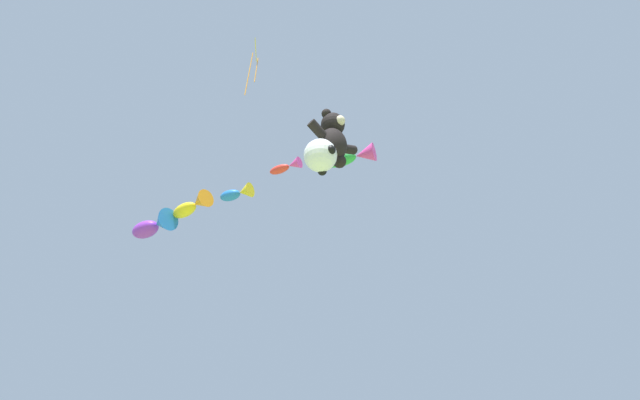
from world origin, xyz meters
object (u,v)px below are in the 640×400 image
object	(u,v)px
fish_kite_emerald	(352,157)
fish_kite_cobalt	(238,193)
fish_kite_goldfin	(192,206)
diamond_kite	(255,55)
fish_kite_crimson	(287,167)
fish_kite_violet	(154,226)
soccer_ball_kite	(321,156)
teddy_bear_kite	(333,138)

from	to	relation	value
fish_kite_emerald	fish_kite_cobalt	world-z (taller)	fish_kite_cobalt
fish_kite_goldfin	diamond_kite	size ratio (longest dim) A/B	0.81
fish_kite_cobalt	fish_kite_crimson	bearing A→B (deg)	-75.99
fish_kite_crimson	fish_kite_violet	size ratio (longest dim) A/B	0.57
fish_kite_goldfin	soccer_ball_kite	bearing A→B (deg)	-87.96
fish_kite_crimson	fish_kite_violet	xyz separation A→B (m)	(-2.31, 7.00, -0.66)
teddy_bear_kite	fish_kite_crimson	bearing A→B (deg)	81.20
teddy_bear_kite	soccer_ball_kite	size ratio (longest dim) A/B	1.94
fish_kite_cobalt	teddy_bear_kite	bearing A→B (deg)	-88.59
fish_kite_emerald	fish_kite_violet	bearing A→B (deg)	109.82
fish_kite_goldfin	fish_kite_violet	bearing A→B (deg)	108.31
fish_kite_emerald	fish_kite_goldfin	bearing A→B (deg)	110.26
fish_kite_crimson	diamond_kite	size ratio (longest dim) A/B	0.50
fish_kite_crimson	fish_kite_goldfin	xyz separation A→B (m)	(-1.59, 4.81, -0.28)
teddy_bear_kite	diamond_kite	size ratio (longest dim) A/B	0.76
fish_kite_crimson	fish_kite_cobalt	xyz separation A→B (m)	(-0.64, 2.57, -0.30)
diamond_kite	teddy_bear_kite	bearing A→B (deg)	-23.14
soccer_ball_kite	fish_kite_violet	bearing A→B (deg)	95.59
teddy_bear_kite	fish_kite_violet	world-z (taller)	teddy_bear_kite
fish_kite_cobalt	diamond_kite	world-z (taller)	diamond_kite
soccer_ball_kite	diamond_kite	world-z (taller)	diamond_kite
fish_kite_violet	fish_kite_emerald	bearing A→B (deg)	-70.18
fish_kite_crimson	diamond_kite	xyz separation A→B (m)	(-3.27, -2.04, 2.28)
teddy_bear_kite	fish_kite_violet	bearing A→B (deg)	100.07
fish_kite_cobalt	fish_kite_goldfin	xyz separation A→B (m)	(-0.95, 2.24, 0.02)
teddy_bear_kite	fish_kite_goldfin	xyz separation A→B (m)	(-1.09, 8.02, 0.62)
fish_kite_goldfin	fish_kite_violet	xyz separation A→B (m)	(-0.73, 2.20, -0.37)
soccer_ball_kite	fish_kite_cobalt	xyz separation A→B (m)	(0.65, 6.01, 1.99)
fish_kite_emerald	teddy_bear_kite	bearing A→B (deg)	-158.69
soccer_ball_kite	fish_kite_violet	size ratio (longest dim) A/B	0.44
fish_kite_crimson	teddy_bear_kite	bearing A→B (deg)	-98.80
teddy_bear_kite	fish_kite_violet	size ratio (longest dim) A/B	0.85
soccer_ball_kite	fish_kite_crimson	distance (m)	4.33
soccer_ball_kite	teddy_bear_kite	bearing A→B (deg)	15.58
soccer_ball_kite	fish_kite_cobalt	world-z (taller)	fish_kite_cobalt
fish_kite_crimson	fish_kite_cobalt	world-z (taller)	fish_kite_crimson
fish_kite_emerald	fish_kite_cobalt	xyz separation A→B (m)	(-1.78, 5.15, 0.13)
diamond_kite	fish_kite_emerald	bearing A→B (deg)	-7.04
fish_kite_cobalt	diamond_kite	size ratio (longest dim) A/B	0.55
fish_kite_crimson	fish_kite_goldfin	distance (m)	5.07
teddy_bear_kite	fish_kite_goldfin	size ratio (longest dim) A/B	0.94
teddy_bear_kite	soccer_ball_kite	world-z (taller)	teddy_bear_kite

